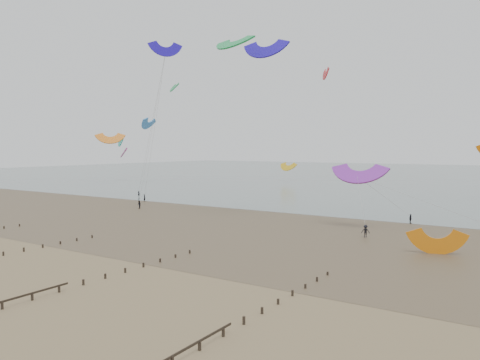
# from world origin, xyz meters

# --- Properties ---
(ground) EXTENTS (500.00, 500.00, 0.00)m
(ground) POSITION_xyz_m (0.00, 0.00, 0.00)
(ground) COLOR brown
(ground) RESTS_ON ground
(sea_and_shore) EXTENTS (500.00, 665.00, 0.03)m
(sea_and_shore) POSITION_xyz_m (-4.08, 34.40, 0.01)
(sea_and_shore) COLOR #475654
(sea_and_shore) RESTS_ON ground
(kitesurfer_lead) EXTENTS (0.76, 0.61, 1.79)m
(kitesurfer_lead) POSITION_xyz_m (-40.19, 49.06, 0.90)
(kitesurfer_lead) COLOR black
(kitesurfer_lead) RESTS_ON ground
(kitesurfers) EXTENTS (127.52, 28.25, 1.84)m
(kitesurfers) POSITION_xyz_m (31.51, 47.07, 0.88)
(kitesurfers) COLOR black
(kitesurfers) RESTS_ON ground
(grounded_kite) EXTENTS (7.01, 6.13, 3.26)m
(grounded_kite) POSITION_xyz_m (29.45, 28.26, 0.00)
(grounded_kite) COLOR orange
(grounded_kite) RESTS_ON ground
(kites_airborne) EXTENTS (239.65, 123.48, 43.05)m
(kites_airborne) POSITION_xyz_m (-20.66, 86.93, 20.44)
(kites_airborne) COLOR purple
(kites_airborne) RESTS_ON ground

